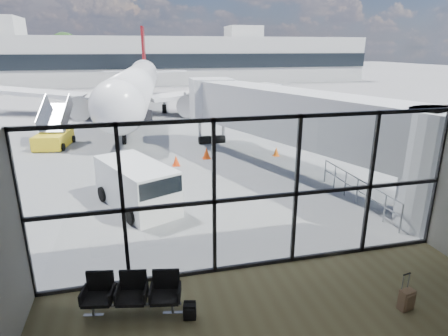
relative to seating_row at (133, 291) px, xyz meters
name	(u,v)px	position (x,y,z in m)	size (l,w,h in m)	color
ground	(157,98)	(3.50, 41.19, -0.58)	(220.00, 220.00, 0.00)	slate
lounge_shell	(353,284)	(3.50, -3.61, 2.07)	(12.02, 8.01, 4.51)	brown
glass_curtain_wall	(256,196)	(3.50, 1.19, 1.67)	(12.10, 0.12, 4.50)	white
jet_bridge	(307,123)	(8.40, 8.26, 2.18)	(8.00, 16.50, 4.33)	#A5A7AA
apron_railing	(357,187)	(9.10, 4.69, 0.14)	(0.06, 5.46, 1.11)	gray
far_terminal	(144,59)	(2.91, 63.16, 3.63)	(80.00, 12.20, 11.00)	#AFAFAA
tree_4	(32,53)	(-17.50, 73.19, 4.68)	(5.61, 5.61, 8.07)	#382619
tree_5	(65,49)	(-11.50, 73.19, 5.30)	(6.27, 6.27, 9.03)	#382619
seating_row	(133,291)	(0.00, 0.00, 0.00)	(2.34, 1.07, 1.04)	gray
backpack	(190,311)	(1.29, -0.62, -0.36)	(0.33, 0.32, 0.45)	black
suitcase	(407,300)	(6.53, -1.56, -0.29)	(0.39, 0.31, 0.96)	brown
airliner	(137,85)	(0.90, 30.38, 2.12)	(29.57, 34.35, 8.85)	silver
service_van	(138,185)	(0.29, 6.45, 0.36)	(3.40, 4.58, 1.83)	white
belt_loader	(134,114)	(0.44, 25.30, 0.10)	(3.12, 4.58, 2.01)	black
mobile_stairs	(54,137)	(-4.81, 17.81, 0.04)	(2.37, 3.86, 2.56)	yellow
traffic_cone_a	(206,153)	(4.33, 12.67, -0.26)	(0.46, 0.46, 0.66)	#FE4A0D
traffic_cone_b	(176,161)	(2.44, 11.69, -0.30)	(0.41, 0.41, 0.59)	#FF410D
traffic_cone_c	(276,152)	(8.50, 12.23, -0.32)	(0.38, 0.38, 0.54)	#EA5E0C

